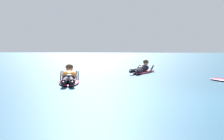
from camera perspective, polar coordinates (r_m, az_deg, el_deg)
name	(u,v)px	position (r m, az deg, el deg)	size (l,w,h in m)	color
ground_plane	(181,69)	(16.39, 10.80, 0.09)	(120.00, 120.00, 0.00)	navy
surfer_near	(69,78)	(9.86, -6.79, -1.28)	(1.14, 2.67, 0.55)	#E54C66
surfer_far	(143,69)	(13.83, 4.83, 0.09)	(0.88, 2.69, 0.54)	#E54C66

